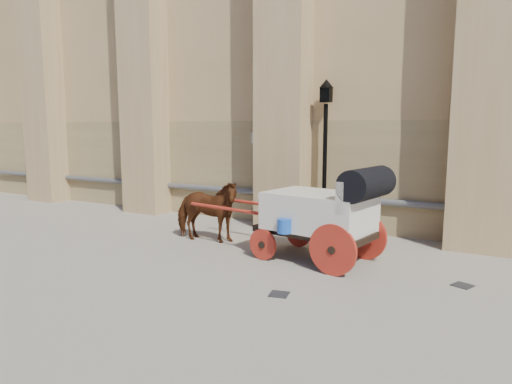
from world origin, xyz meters
The scene contains 6 objects.
ground centered at (0.00, 0.00, 0.00)m, with size 90.00×90.00×0.00m, color gray.
horse centered at (-1.95, 1.22, 0.78)m, with size 0.84×1.84×1.55m, color #572611.
carriage centered at (1.23, 0.99, 1.10)m, with size 4.81×2.01×2.05m.
street_lamp centered at (0.19, 3.70, 2.17)m, with size 0.38×0.38×4.06m.
drain_grate_near centered at (1.22, -1.19, 0.01)m, with size 0.32×0.32×0.01m, color black.
drain_grate_far centered at (3.92, 0.79, 0.01)m, with size 0.32×0.32×0.01m, color black.
Camera 1 is at (4.45, -7.88, 2.82)m, focal length 32.00 mm.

